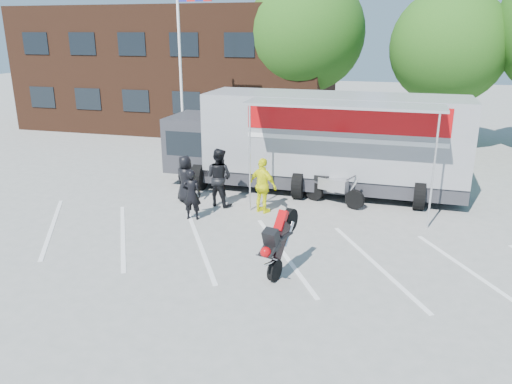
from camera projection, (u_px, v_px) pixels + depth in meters
The scene contains 13 objects.
ground at pixel (267, 269), 12.47m from camera, with size 100.00×100.00×0.00m, color #989793.
parking_bay_lines at pixel (276, 252), 13.38m from camera, with size 18.00×5.00×0.01m, color white.
office_building at pixel (181, 68), 30.42m from camera, with size 18.00×8.00×7.00m, color #412215.
flagpole at pixel (185, 46), 21.66m from camera, with size 1.61×0.12×8.00m.
tree_left at pixel (306, 33), 25.94m from camera, with size 6.12×6.12×8.64m.
tree_mid at pixel (449, 47), 23.45m from camera, with size 5.44×5.44×7.68m.
transporter_truck at pixel (318, 190), 18.59m from camera, with size 11.18×5.39×3.56m, color gray, non-canonical shape.
parked_motorcycle at pixel (334, 204), 17.10m from camera, with size 0.75×2.25×1.18m, color #A5A5AA, non-canonical shape.
stunt_bike_rider at pixel (286, 271), 12.36m from camera, with size 0.72×1.53×1.80m, color black, non-canonical shape.
spectator_leather_a at pixel (185, 179), 17.14m from camera, with size 0.80×0.52×1.64m, color black.
spectator_leather_b at pixel (192, 195), 15.55m from camera, with size 0.59×0.39×1.62m, color black.
spectator_leather_c at pixel (219, 177), 16.75m from camera, with size 0.96×0.75×1.98m, color black.
spectator_hivis at pixel (263, 186), 16.09m from camera, with size 1.07×0.44×1.82m, color #FCFF0D.
Camera 1 is at (2.71, -10.94, 5.68)m, focal length 35.00 mm.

